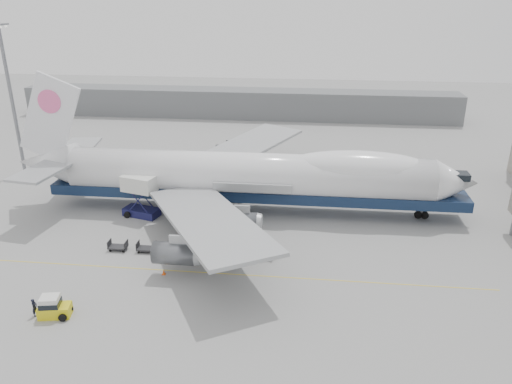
# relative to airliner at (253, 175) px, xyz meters

# --- Properties ---
(ground) EXTENTS (260.00, 260.00, 0.00)m
(ground) POSITION_rel_airliner_xyz_m (-0.64, -12.00, -5.62)
(ground) COLOR gray
(ground) RESTS_ON ground
(apron_line) EXTENTS (60.00, 0.15, 0.01)m
(apron_line) POSITION_rel_airliner_xyz_m (-0.64, -18.00, -5.62)
(apron_line) COLOR gold
(apron_line) RESTS_ON ground
(hangar) EXTENTS (110.00, 8.00, 7.00)m
(hangar) POSITION_rel_airliner_xyz_m (-10.64, 58.00, -2.12)
(hangar) COLOR slate
(hangar) RESTS_ON ground
(floodlight_mast) EXTENTS (2.40, 2.40, 25.43)m
(floodlight_mast) POSITION_rel_airliner_xyz_m (-42.64, 12.00, 8.64)
(floodlight_mast) COLOR slate
(floodlight_mast) RESTS_ON ground
(airliner) EXTENTS (67.00, 55.30, 19.98)m
(airliner) POSITION_rel_airliner_xyz_m (0.00, 0.00, 0.00)
(airliner) COLOR white
(airliner) RESTS_ON ground
(catering_truck) EXTENTS (5.60, 4.48, 6.13)m
(catering_truck) POSITION_rel_airliner_xyz_m (-15.83, -3.48, -2.18)
(catering_truck) COLOR #18194A
(catering_truck) RESTS_ON ground
(baggage_tug) EXTENTS (3.36, 2.21, 2.27)m
(baggage_tug) POSITION_rel_airliner_xyz_m (-16.86, -27.83, -4.62)
(baggage_tug) COLOR yellow
(baggage_tug) RESTS_ON ground
(ground_worker) EXTENTS (0.48, 0.72, 1.95)m
(ground_worker) POSITION_rel_airliner_xyz_m (-18.73, -28.00, -4.65)
(ground_worker) COLOR black
(ground_worker) RESTS_ON ground
(traffic_cone) EXTENTS (0.42, 0.42, 0.61)m
(traffic_cone) POSITION_rel_airliner_xyz_m (-8.10, -18.91, -5.33)
(traffic_cone) COLOR #DA480B
(traffic_cone) RESTS_ON ground
(dolly_0) EXTENTS (2.30, 1.35, 1.30)m
(dolly_0) POSITION_rel_airliner_xyz_m (-15.45, -13.90, -5.09)
(dolly_0) COLOR #2D2D30
(dolly_0) RESTS_ON ground
(dolly_1) EXTENTS (2.30, 1.35, 1.30)m
(dolly_1) POSITION_rel_airliner_xyz_m (-11.76, -13.90, -5.09)
(dolly_1) COLOR #2D2D30
(dolly_1) RESTS_ON ground
(dolly_2) EXTENTS (2.30, 1.35, 1.30)m
(dolly_2) POSITION_rel_airliner_xyz_m (-8.07, -13.90, -5.09)
(dolly_2) COLOR #2D2D30
(dolly_2) RESTS_ON ground
(dolly_3) EXTENTS (2.30, 1.35, 1.30)m
(dolly_3) POSITION_rel_airliner_xyz_m (-4.37, -13.90, -5.09)
(dolly_3) COLOR #2D2D30
(dolly_3) RESTS_ON ground
(dolly_4) EXTENTS (2.30, 1.35, 1.30)m
(dolly_4) POSITION_rel_airliner_xyz_m (-0.68, -13.90, -5.09)
(dolly_4) COLOR #2D2D30
(dolly_4) RESTS_ON ground
(dolly_5) EXTENTS (2.30, 1.35, 1.30)m
(dolly_5) POSITION_rel_airliner_xyz_m (3.02, -13.90, -5.09)
(dolly_5) COLOR #2D2D30
(dolly_5) RESTS_ON ground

